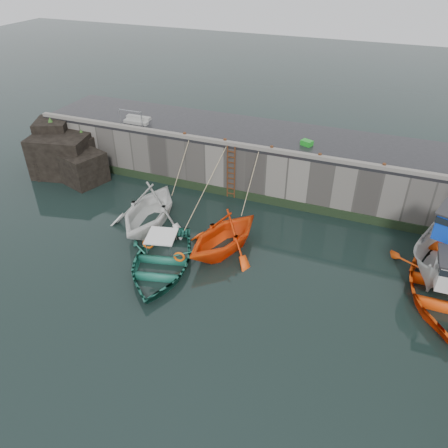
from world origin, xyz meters
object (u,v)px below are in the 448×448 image
at_px(bollard_e, 384,166).
at_px(boat_near_white, 151,226).
at_px(boat_far_orange, 447,286).
at_px(bollard_a, 185,135).
at_px(ladder, 231,173).
at_px(bollard_c, 272,148).
at_px(fish_crate, 307,143).
at_px(bollard_b, 225,141).
at_px(bollard_d, 320,156).
at_px(boat_near_blue, 161,267).
at_px(boat_near_blacktrim, 224,250).

bearing_deg(bollard_e, boat_near_white, -156.23).
distance_m(boat_far_orange, bollard_a, 15.53).
bearing_deg(boat_near_white, bollard_a, 85.49).
xyz_separation_m(ladder, bollard_c, (2.20, 0.34, 1.71)).
bearing_deg(bollard_e, fish_crate, 161.09).
xyz_separation_m(ladder, boat_far_orange, (11.50, -4.44, -1.14)).
bearing_deg(bollard_b, bollard_c, 0.00).
bearing_deg(bollard_d, fish_crate, 124.97).
bearing_deg(ladder, bollard_b, 146.14).
distance_m(boat_far_orange, bollard_b, 13.22).
height_order(boat_near_white, boat_near_blue, boat_near_white).
height_order(boat_near_blue, boat_far_orange, boat_far_orange).
bearing_deg(boat_near_white, boat_near_blacktrim, -13.21).
xyz_separation_m(bollard_a, bollard_e, (11.00, 0.00, 0.00)).
bearing_deg(boat_near_blacktrim, bollard_b, 130.77).
bearing_deg(boat_near_blacktrim, boat_near_white, -167.23).
bearing_deg(boat_near_blue, bollard_a, 92.81).
bearing_deg(ladder, boat_far_orange, -21.10).
height_order(bollard_d, bollard_e, same).
distance_m(boat_near_white, bollard_a, 5.81).
xyz_separation_m(bollard_b, bollard_c, (2.70, 0.00, 0.00)).
height_order(fish_crate, bollard_a, fish_crate).
xyz_separation_m(boat_near_blacktrim, fish_crate, (2.24, 6.76, 3.30)).
distance_m(ladder, bollard_c, 2.81).
xyz_separation_m(ladder, bollard_d, (4.80, 0.34, 1.71)).
bearing_deg(boat_near_blue, ladder, 70.67).
bearing_deg(bollard_e, bollard_c, 180.00).
bearing_deg(boat_far_orange, boat_near_blacktrim, -177.93).
relative_size(boat_near_blue, boat_near_blacktrim, 1.20).
distance_m(boat_far_orange, bollard_e, 6.57).
distance_m(boat_near_blacktrim, bollard_a, 7.73).
distance_m(boat_near_blacktrim, boat_far_orange, 9.98).
xyz_separation_m(boat_near_blacktrim, bollard_a, (-4.55, 5.32, 3.30)).
height_order(boat_near_white, fish_crate, fish_crate).
bearing_deg(bollard_c, bollard_a, 180.00).
relative_size(boat_near_blacktrim, bollard_e, 16.47).
distance_m(boat_near_white, fish_crate, 9.68).
bearing_deg(boat_near_blue, boat_near_white, 113.19).
distance_m(bollard_a, bollard_c, 5.20).
relative_size(fish_crate, bollard_d, 2.16).
height_order(boat_near_white, boat_far_orange, boat_far_orange).
distance_m(bollard_b, bollard_e, 8.50).
xyz_separation_m(boat_far_orange, bollard_c, (-9.30, 4.77, 2.84)).
relative_size(bollard_c, bollard_d, 1.00).
bearing_deg(fish_crate, boat_near_white, -115.54).
height_order(boat_near_blue, bollard_e, bollard_e).
height_order(boat_far_orange, bollard_b, boat_far_orange).
xyz_separation_m(bollard_a, bollard_b, (2.50, 0.00, 0.00)).
height_order(ladder, boat_near_blacktrim, ladder).
bearing_deg(bollard_c, ladder, -171.33).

